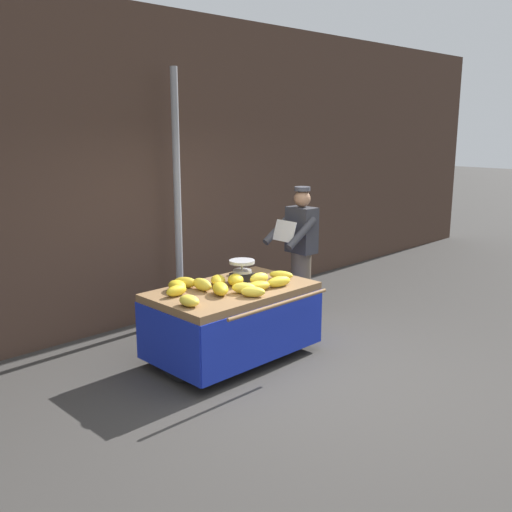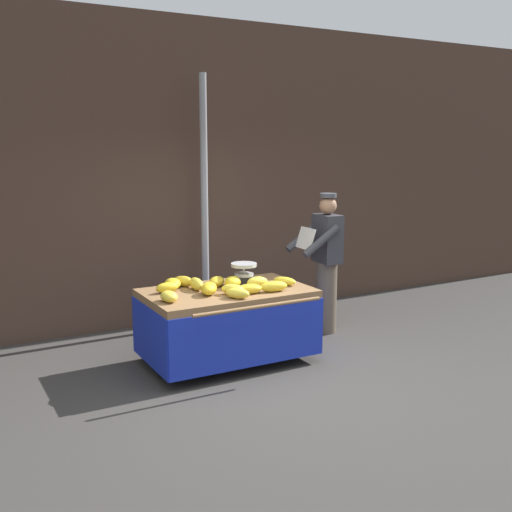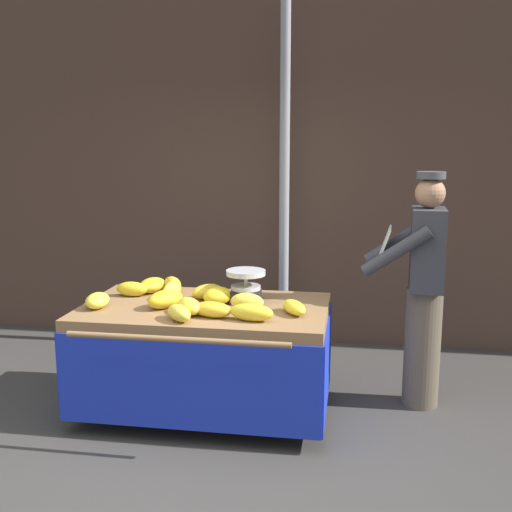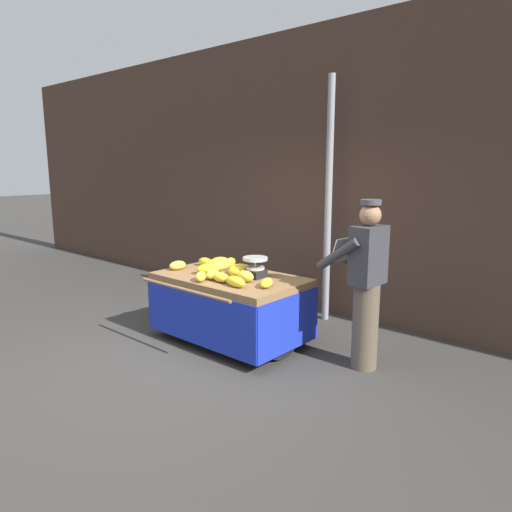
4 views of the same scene
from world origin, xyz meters
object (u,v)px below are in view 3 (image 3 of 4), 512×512
(banana_cart, at_px, (205,335))
(banana_bunch_12, at_px, (207,292))
(banana_bunch_13, at_px, (173,284))
(banana_bunch_7, at_px, (213,309))
(banana_bunch_6, at_px, (247,302))
(banana_bunch_4, at_px, (189,306))
(street_pole, at_px, (284,181))
(banana_bunch_0, at_px, (179,313))
(banana_bunch_11, at_px, (97,301))
(banana_bunch_5, at_px, (152,285))
(banana_bunch_9, at_px, (165,299))
(banana_bunch_1, at_px, (294,307))
(vendor_person, at_px, (423,289))
(banana_bunch_3, at_px, (132,289))
(banana_bunch_8, at_px, (218,296))
(banana_bunch_10, at_px, (172,290))
(weighing_scale, at_px, (246,286))
(banana_bunch_2, at_px, (251,312))

(banana_cart, distance_m, banana_bunch_12, 0.33)
(banana_cart, relative_size, banana_bunch_13, 6.93)
(banana_bunch_7, bearing_deg, banana_bunch_13, 126.41)
(banana_bunch_7, bearing_deg, banana_bunch_6, 42.91)
(banana_bunch_13, bearing_deg, banana_bunch_4, -63.45)
(street_pole, bearing_deg, banana_cart, -105.31)
(banana_bunch_0, distance_m, banana_bunch_13, 0.79)
(banana_bunch_11, bearing_deg, banana_bunch_5, 65.09)
(banana_bunch_7, distance_m, banana_bunch_9, 0.41)
(banana_bunch_1, xyz_separation_m, banana_bunch_4, (-0.68, -0.12, 0.01))
(banana_bunch_13, bearing_deg, banana_bunch_6, -34.05)
(street_pole, relative_size, banana_bunch_0, 12.83)
(banana_bunch_4, xyz_separation_m, vendor_person, (1.56, 0.61, 0.03))
(banana_bunch_0, height_order, banana_bunch_5, banana_bunch_5)
(street_pole, bearing_deg, banana_bunch_3, -128.25)
(street_pole, height_order, banana_bunch_8, street_pole)
(banana_bunch_3, xyz_separation_m, banana_bunch_4, (0.55, -0.40, 0.00))
(banana_bunch_3, xyz_separation_m, vendor_person, (2.11, 0.20, 0.03))
(banana_bunch_10, distance_m, banana_bunch_12, 0.26)
(banana_bunch_5, distance_m, banana_bunch_13, 0.15)
(street_pole, relative_size, banana_bunch_12, 12.36)
(vendor_person, bearing_deg, banana_bunch_3, -174.52)
(banana_bunch_4, bearing_deg, weighing_scale, 48.91)
(weighing_scale, relative_size, banana_bunch_2, 0.96)
(street_pole, relative_size, banana_bunch_6, 13.57)
(banana_bunch_5, bearing_deg, banana_bunch_6, -26.28)
(banana_bunch_8, relative_size, banana_bunch_10, 0.76)
(banana_cart, xyz_separation_m, banana_bunch_5, (-0.48, 0.31, 0.27))
(banana_bunch_6, bearing_deg, banana_bunch_13, 145.95)
(banana_bunch_3, height_order, banana_bunch_6, banana_bunch_6)
(street_pole, distance_m, banana_bunch_13, 1.48)
(banana_bunch_1, xyz_separation_m, banana_bunch_5, (-1.12, 0.42, 0.01))
(banana_bunch_2, bearing_deg, banana_bunch_7, 170.49)
(banana_bunch_4, distance_m, banana_bunch_11, 0.67)
(banana_cart, xyz_separation_m, banana_bunch_1, (0.64, -0.11, 0.26))
(banana_bunch_5, height_order, vendor_person, vendor_person)
(banana_bunch_4, distance_m, banana_bunch_9, 0.24)
(banana_bunch_7, xyz_separation_m, banana_bunch_12, (-0.15, 0.46, 0.00))
(banana_bunch_13, bearing_deg, vendor_person, 0.52)
(banana_bunch_8, bearing_deg, banana_cart, -155.48)
(banana_bunch_1, distance_m, banana_bunch_3, 1.27)
(banana_bunch_13, bearing_deg, banana_bunch_12, -27.85)
(banana_bunch_8, bearing_deg, banana_bunch_3, 168.90)
(banana_bunch_6, distance_m, banana_bunch_10, 0.64)
(banana_bunch_4, xyz_separation_m, banana_bunch_12, (0.02, 0.42, -0.00))
(banana_bunch_13, bearing_deg, banana_bunch_5, -161.24)
(banana_bunch_3, xyz_separation_m, banana_bunch_5, (0.11, 0.14, 0.00))
(banana_bunch_2, bearing_deg, banana_bunch_10, 145.31)
(banana_bunch_0, distance_m, banana_bunch_10, 0.58)
(banana_bunch_10, xyz_separation_m, banana_bunch_13, (-0.06, 0.21, -0.01))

